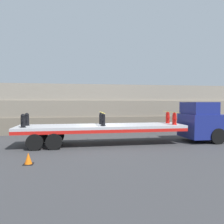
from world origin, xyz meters
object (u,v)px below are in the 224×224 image
Objects in this scene: traffic_cone at (28,159)px; flatbed_trailer at (92,129)px; fire_hydrant_black_far_1 at (101,118)px; fire_hydrant_red_near_2 at (174,119)px; fire_hydrant_black_near_1 at (103,120)px; truck_cab at (202,122)px; fire_hydrant_black_far_0 at (27,119)px; fire_hydrant_black_near_0 at (23,121)px; fire_hydrant_red_far_2 at (168,118)px.

flatbed_trailer is at bearing 51.87° from traffic_cone.
fire_hydrant_red_near_2 is at bearing -12.59° from fire_hydrant_black_far_1.
fire_hydrant_black_near_1 is 1.00× the size of fire_hydrant_black_far_1.
truck_cab is at bearing 12.68° from fire_hydrant_red_near_2.
traffic_cone is (-3.79, -3.46, -1.40)m from fire_hydrant_black_near_1.
flatbed_trailer is at bearing 141.17° from fire_hydrant_black_near_1.
traffic_cone is (-10.92, -3.99, -1.13)m from truck_cab.
fire_hydrant_black_near_1 is at bearing -90.00° from fire_hydrant_black_far_1.
fire_hydrant_black_far_0 is 1.00× the size of fire_hydrant_black_near_1.
fire_hydrant_black_near_0 reaches higher than traffic_cone.
fire_hydrant_black_near_0 is 4.76m from fire_hydrant_black_near_1.
fire_hydrant_black_far_0 is 1.00× the size of fire_hydrant_red_far_2.
fire_hydrant_red_near_2 is at bearing -90.00° from fire_hydrant_red_far_2.
fire_hydrant_black_near_0 is at bearing 180.00° from fire_hydrant_black_near_1.
fire_hydrant_black_far_1 is at bearing 180.00° from fire_hydrant_red_far_2.
traffic_cone is at bearing -137.64° from fire_hydrant_black_near_1.
fire_hydrant_black_far_0 is (-4.10, 0.53, 0.62)m from flatbed_trailer.
fire_hydrant_black_near_0 reaches higher than flatbed_trailer.
fire_hydrant_black_far_1 is at bearing 12.59° from fire_hydrant_black_near_0.
fire_hydrant_black_near_0 is at bearing 180.00° from fire_hydrant_red_near_2.
truck_cab is 3.41× the size of fire_hydrant_red_far_2.
fire_hydrant_black_near_1 is at bearing 0.00° from fire_hydrant_black_near_0.
truck_cab reaches higher than fire_hydrant_black_far_0.
fire_hydrant_black_far_0 and fire_hydrant_black_far_1 have the same top height.
fire_hydrant_red_near_2 is at bearing 0.00° from fire_hydrant_black_near_1.
fire_hydrant_black_near_0 is 1.00× the size of fire_hydrant_black_far_1.
truck_cab reaches higher than fire_hydrant_black_near_1.
fire_hydrant_black_far_1 and fire_hydrant_red_far_2 have the same top height.
fire_hydrant_red_far_2 is (4.76, 1.06, 0.00)m from fire_hydrant_black_near_1.
flatbed_trailer is 13.24× the size of fire_hydrant_black_near_0.
fire_hydrant_black_far_0 is 9.58m from fire_hydrant_red_near_2.
flatbed_trailer is 1.05m from fire_hydrant_black_near_1.
fire_hydrant_black_far_1 is at bearing 38.83° from flatbed_trailer.
fire_hydrant_black_near_0 is (-4.10, -0.53, 0.62)m from flatbed_trailer.
fire_hydrant_red_near_2 is 1.00× the size of fire_hydrant_red_far_2.
flatbed_trailer is at bearing 180.00° from truck_cab.
flatbed_trailer is 4.18m from fire_hydrant_black_far_0.
fire_hydrant_black_near_1 is at bearing -38.83° from flatbed_trailer.
fire_hydrant_black_far_1 and fire_hydrant_red_near_2 have the same top height.
flatbed_trailer reaches higher than traffic_cone.
fire_hydrant_black_near_1 is (0.66, -0.53, 0.62)m from flatbed_trailer.
traffic_cone is at bearing -77.92° from fire_hydrant_black_far_0.
fire_hydrant_black_far_0 is at bearing 102.08° from traffic_cone.
flatbed_trailer is at bearing 174.40° from fire_hydrant_red_near_2.
fire_hydrant_black_near_0 is 1.06m from fire_hydrant_black_far_0.
fire_hydrant_black_near_0 is 1.00× the size of fire_hydrant_red_near_2.
fire_hydrant_red_far_2 is at bearing 0.00° from fire_hydrant_black_far_0.
fire_hydrant_red_near_2 is 1.53× the size of traffic_cone.
flatbed_trailer is 1.05m from fire_hydrant_black_far_1.
fire_hydrant_black_near_1 is 1.00× the size of fire_hydrant_red_far_2.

